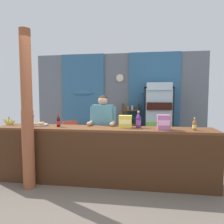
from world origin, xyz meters
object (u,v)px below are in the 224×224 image
(plastic_lawn_chair, at_px, (72,134))
(soda_bottle_water, at_px, (23,120))
(drink_fridge, at_px, (158,114))
(timber_post, at_px, (27,114))
(bottle_shelf_rack, at_px, (130,125))
(banana_bunch, at_px, (9,122))
(pastry_tray, at_px, (38,124))
(soda_bottle_grape_soda, at_px, (138,121))
(soda_bottle_iced_tea, at_px, (194,125))
(shopkeeper, at_px, (103,125))
(stall_counter, at_px, (101,150))
(snack_box_wafer, at_px, (164,122))
(snack_box_instant_noodle, at_px, (125,122))
(soda_bottle_cola, at_px, (58,121))

(plastic_lawn_chair, height_order, soda_bottle_water, soda_bottle_water)
(drink_fridge, bearing_deg, timber_post, -132.80)
(bottle_shelf_rack, height_order, banana_bunch, bottle_shelf_rack)
(pastry_tray, bearing_deg, soda_bottle_grape_soda, 0.19)
(bottle_shelf_rack, distance_m, soda_bottle_iced_tea, 2.76)
(plastic_lawn_chair, distance_m, shopkeeper, 1.89)
(stall_counter, relative_size, plastic_lawn_chair, 4.54)
(banana_bunch, bearing_deg, shopkeeper, 10.83)
(soda_bottle_iced_tea, bearing_deg, snack_box_wafer, -179.45)
(shopkeeper, bearing_deg, soda_bottle_iced_tea, -17.45)
(soda_bottle_grape_soda, bearing_deg, snack_box_wafer, -21.15)
(soda_bottle_iced_tea, xyz_separation_m, snack_box_instant_noodle, (-1.14, 0.13, 0.02))
(soda_bottle_cola, bearing_deg, soda_bottle_water, 165.17)
(drink_fridge, bearing_deg, stall_counter, -117.34)
(soda_bottle_grape_soda, bearing_deg, snack_box_instant_noodle, -173.34)
(soda_bottle_iced_tea, distance_m, snack_box_instant_noodle, 1.15)
(timber_post, relative_size, pastry_tray, 7.14)
(soda_bottle_grape_soda, distance_m, pastry_tray, 1.90)
(drink_fridge, height_order, snack_box_wafer, drink_fridge)
(plastic_lawn_chair, distance_m, snack_box_wafer, 3.04)
(soda_bottle_grape_soda, bearing_deg, pastry_tray, -179.81)
(timber_post, xyz_separation_m, soda_bottle_water, (-0.47, 0.60, -0.18))
(timber_post, bearing_deg, banana_bunch, 144.79)
(shopkeeper, bearing_deg, bottle_shelf_rack, 77.24)
(soda_bottle_grape_soda, distance_m, snack_box_instant_noodle, 0.23)
(timber_post, bearing_deg, bottle_shelf_rack, 60.74)
(bottle_shelf_rack, relative_size, soda_bottle_cola, 5.70)
(plastic_lawn_chair, height_order, pastry_tray, pastry_tray)
(bottle_shelf_rack, bearing_deg, banana_bunch, -134.21)
(drink_fridge, relative_size, shopkeeper, 1.22)
(stall_counter, height_order, soda_bottle_iced_tea, soda_bottle_iced_tea)
(drink_fridge, relative_size, soda_bottle_grape_soda, 6.36)
(snack_box_instant_noodle, bearing_deg, soda_bottle_water, 175.70)
(snack_box_wafer, height_order, pastry_tray, snack_box_wafer)
(bottle_shelf_rack, xyz_separation_m, soda_bottle_water, (-2.03, -2.19, 0.38))
(timber_post, bearing_deg, soda_bottle_grape_soda, 14.58)
(stall_counter, relative_size, soda_bottle_water, 17.68)
(pastry_tray, bearing_deg, snack_box_instant_noodle, -0.71)
(timber_post, relative_size, snack_box_wafer, 10.57)
(soda_bottle_water, bearing_deg, shopkeeper, 8.00)
(snack_box_instant_noodle, bearing_deg, bottle_shelf_rack, 90.80)
(stall_counter, distance_m, soda_bottle_grape_soda, 0.84)
(drink_fridge, height_order, shopkeeper, drink_fridge)
(soda_bottle_grape_soda, xyz_separation_m, snack_box_wafer, (0.42, -0.16, -0.00))
(soda_bottle_iced_tea, bearing_deg, timber_post, -173.36)
(timber_post, distance_m, snack_box_instant_noodle, 1.67)
(shopkeeper, relative_size, soda_bottle_iced_tea, 7.39)
(soda_bottle_iced_tea, bearing_deg, soda_bottle_grape_soda, 170.23)
(bottle_shelf_rack, height_order, pastry_tray, bottle_shelf_rack)
(snack_box_instant_noodle, bearing_deg, stall_counter, -158.12)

